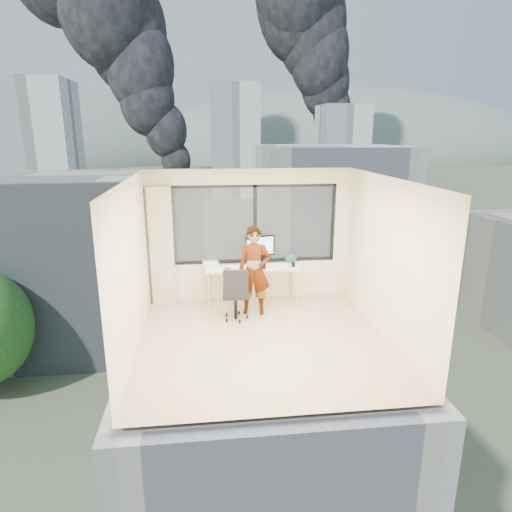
{
  "coord_description": "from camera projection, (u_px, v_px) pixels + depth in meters",
  "views": [
    {
      "loc": [
        -0.88,
        -6.47,
        3.26
      ],
      "look_at": [
        0.0,
        1.0,
        1.15
      ],
      "focal_mm": 30.95,
      "sensor_mm": 36.0,
      "label": 1
    }
  ],
  "objects": [
    {
      "name": "hill_a",
      "position": [
        29.0,
        159.0,
        303.43
      ],
      "size": [
        288.0,
        216.0,
        90.0
      ],
      "primitive_type": "ellipsoid",
      "color": "slate",
      "rests_on": "exterior_ground"
    },
    {
      "name": "monitor",
      "position": [
        260.0,
        250.0,
        8.62
      ],
      "size": [
        0.61,
        0.23,
        0.6
      ],
      "primitive_type": null,
      "rotation": [
        0.0,
        0.0,
        0.17
      ],
      "color": "black",
      "rests_on": "desk"
    },
    {
      "name": "hill_b",
      "position": [
        339.0,
        157.0,
        328.23
      ],
      "size": [
        300.0,
        220.0,
        96.0
      ],
      "primitive_type": "ellipsoid",
      "color": "slate",
      "rests_on": "exterior_ground"
    },
    {
      "name": "tree_b",
      "position": [
        288.0,
        346.0,
        27.39
      ],
      "size": [
        7.6,
        7.6,
        9.0
      ],
      "primitive_type": null,
      "color": "#1B531F",
      "rests_on": "exterior_ground"
    },
    {
      "name": "near_bldg_b",
      "position": [
        328.0,
        224.0,
        46.48
      ],
      "size": [
        14.0,
        13.0,
        16.0
      ],
      "primitive_type": "cube",
      "color": "white",
      "rests_on": "exterior_ground"
    },
    {
      "name": "curtain",
      "position": [
        162.0,
        247.0,
        8.46
      ],
      "size": [
        0.45,
        0.14,
        2.3
      ],
      "primitive_type": "cube",
      "color": "beige",
      "rests_on": "floor"
    },
    {
      "name": "tree_c",
      "position": [
        407.0,
        244.0,
        50.33
      ],
      "size": [
        8.4,
        8.4,
        10.0
      ],
      "primitive_type": null,
      "color": "#1B531F",
      "rests_on": "exterior_ground"
    },
    {
      "name": "chair",
      "position": [
        235.0,
        293.0,
        7.87
      ],
      "size": [
        0.54,
        0.54,
        1.01
      ],
      "primitive_type": null,
      "rotation": [
        0.0,
        0.0,
        -0.04
      ],
      "color": "black",
      "rests_on": "floor"
    },
    {
      "name": "far_tower_a",
      "position": [
        42.0,
        149.0,
        94.07
      ],
      "size": [
        14.0,
        14.0,
        28.0
      ],
      "primitive_type": "cube",
      "color": "silver",
      "rests_on": "exterior_ground"
    },
    {
      "name": "wall_front",
      "position": [
        288.0,
        315.0,
        4.9
      ],
      "size": [
        4.0,
        0.01,
        2.6
      ],
      "primitive_type": "cube",
      "color": "beige",
      "rests_on": "ground"
    },
    {
      "name": "laptop",
      "position": [
        258.0,
        262.0,
        8.47
      ],
      "size": [
        0.36,
        0.38,
        0.21
      ],
      "primitive_type": null,
      "rotation": [
        0.0,
        0.0,
        -0.14
      ],
      "color": "black",
      "rests_on": "desk"
    },
    {
      "name": "exterior_ground",
      "position": [
        207.0,
        195.0,
        125.7
      ],
      "size": [
        400.0,
        400.0,
        0.04
      ],
      "primitive_type": "cube",
      "color": "#515B3D",
      "rests_on": "ground"
    },
    {
      "name": "handbag",
      "position": [
        291.0,
        258.0,
        8.8
      ],
      "size": [
        0.26,
        0.17,
        0.19
      ],
      "primitive_type": "ellipsoid",
      "rotation": [
        0.0,
        0.0,
        -0.2
      ],
      "color": "#0B463B",
      "rests_on": "desk"
    },
    {
      "name": "far_tower_d",
      "position": [
        22.0,
        152.0,
        144.66
      ],
      "size": [
        16.0,
        14.0,
        22.0
      ],
      "primitive_type": "cube",
      "color": "silver",
      "rests_on": "exterior_ground"
    },
    {
      "name": "far_tower_b",
      "position": [
        235.0,
        141.0,
        122.55
      ],
      "size": [
        13.0,
        13.0,
        30.0
      ],
      "primitive_type": "cube",
      "color": "silver",
      "rests_on": "exterior_ground"
    },
    {
      "name": "far_tower_c",
      "position": [
        341.0,
        146.0,
        146.39
      ],
      "size": [
        15.0,
        15.0,
        26.0
      ],
      "primitive_type": "cube",
      "color": "silver",
      "rests_on": "exterior_ground"
    },
    {
      "name": "ceiling",
      "position": [
        264.0,
        179.0,
        6.46
      ],
      "size": [
        4.0,
        4.0,
        0.01
      ],
      "primitive_type": "cube",
      "color": "white",
      "rests_on": "ground"
    },
    {
      "name": "floor",
      "position": [
        263.0,
        340.0,
        7.17
      ],
      "size": [
        4.0,
        4.0,
        0.01
      ],
      "primitive_type": "cube",
      "color": "#CCB084",
      "rests_on": "ground"
    },
    {
      "name": "person",
      "position": [
        254.0,
        271.0,
        8.06
      ],
      "size": [
        0.67,
        0.51,
        1.64
      ],
      "primitive_type": "imported",
      "rotation": [
        0.0,
        0.0,
        -0.2
      ],
      "color": "#2D2D33",
      "rests_on": "floor"
    },
    {
      "name": "pen_cup",
      "position": [
        293.0,
        264.0,
        8.56
      ],
      "size": [
        0.09,
        0.09,
        0.09
      ],
      "primitive_type": "cylinder",
      "rotation": [
        0.0,
        0.0,
        -0.27
      ],
      "color": "black",
      "rests_on": "desk"
    },
    {
      "name": "game_console",
      "position": [
        210.0,
        263.0,
        8.69
      ],
      "size": [
        0.33,
        0.29,
        0.07
      ],
      "primitive_type": "cube",
      "rotation": [
        0.0,
        0.0,
        0.21
      ],
      "color": "white",
      "rests_on": "desk"
    },
    {
      "name": "desk",
      "position": [
        252.0,
        285.0,
        8.65
      ],
      "size": [
        1.8,
        0.6,
        0.75
      ],
      "primitive_type": "cube",
      "color": "beige",
      "rests_on": "floor"
    },
    {
      "name": "wall_left",
      "position": [
        131.0,
        268.0,
        6.59
      ],
      "size": [
        0.01,
        4.0,
        2.6
      ],
      "primitive_type": "cube",
      "color": "beige",
      "rests_on": "ground"
    },
    {
      "name": "cellphone",
      "position": [
        227.0,
        269.0,
        8.41
      ],
      "size": [
        0.13,
        0.06,
        0.01
      ],
      "primitive_type": "cube",
      "rotation": [
        0.0,
        0.0,
        -0.06
      ],
      "color": "black",
      "rests_on": "desk"
    },
    {
      "name": "smoke_plume_a",
      "position": [
        169.0,
        15.0,
        138.96
      ],
      "size": [
        40.0,
        24.0,
        90.0
      ],
      "primitive_type": null,
      "color": "black",
      "rests_on": "exterior_ground"
    },
    {
      "name": "wall_right",
      "position": [
        388.0,
        260.0,
        7.04
      ],
      "size": [
        0.01,
        4.0,
        2.6
      ],
      "primitive_type": "cube",
      "color": "beige",
      "rests_on": "ground"
    },
    {
      "name": "near_bldg_a",
      "position": [
        108.0,
        260.0,
        36.73
      ],
      "size": [
        16.0,
        12.0,
        14.0
      ],
      "primitive_type": "cube",
      "color": "beige",
      "rests_on": "exterior_ground"
    },
    {
      "name": "smoke_plume_b",
      "position": [
        347.0,
        68.0,
        168.65
      ],
      "size": [
        30.0,
        18.0,
        70.0
      ],
      "primitive_type": null,
      "color": "black",
      "rests_on": "exterior_ground"
    },
    {
      "name": "window_wall",
      "position": [
        253.0,
        224.0,
        8.67
      ],
      "size": [
        3.3,
        0.16,
        1.55
      ],
      "primitive_type": null,
      "color": "black",
      "rests_on": "ground"
    }
  ]
}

